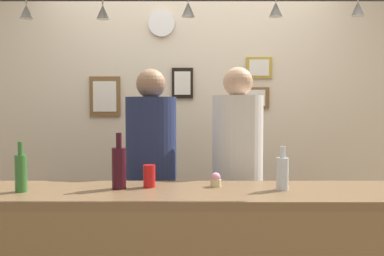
{
  "coord_description": "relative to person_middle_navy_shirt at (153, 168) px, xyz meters",
  "views": [
    {
      "loc": [
        0.01,
        -2.53,
        1.44
      ],
      "look_at": [
        0.0,
        0.1,
        1.29
      ],
      "focal_mm": 39.24,
      "sensor_mm": 36.0,
      "label": 1
    }
  ],
  "objects": [
    {
      "name": "bottle_beer_green_import",
      "position": [
        -0.61,
        -0.67,
        0.08
      ],
      "size": [
        0.06,
        0.06,
        0.26
      ],
      "color": "#336B2D",
      "rests_on": "bar_counter"
    },
    {
      "name": "drink_can",
      "position": [
        0.04,
        -0.55,
        0.04
      ],
      "size": [
        0.07,
        0.07,
        0.12
      ],
      "primitive_type": "cylinder",
      "color": "red",
      "rests_on": "bar_counter"
    },
    {
      "name": "picture_frame_crest",
      "position": [
        0.19,
        0.78,
        0.61
      ],
      "size": [
        0.18,
        0.02,
        0.26
      ],
      "color": "black",
      "rests_on": "back_wall"
    },
    {
      "name": "hanging_wineglass_center_right",
      "position": [
        1.13,
        -0.64,
        0.92
      ],
      "size": [
        0.07,
        0.07,
        0.13
      ],
      "color": "silver",
      "rests_on": "overhead_glass_rack"
    },
    {
      "name": "hanging_wineglass_left",
      "position": [
        -0.2,
        -0.57,
        0.92
      ],
      "size": [
        0.07,
        0.07,
        0.13
      ],
      "color": "silver",
      "rests_on": "overhead_glass_rack"
    },
    {
      "name": "hanging_wineglass_center",
      "position": [
        0.71,
        -0.63,
        0.92
      ],
      "size": [
        0.07,
        0.07,
        0.13
      ],
      "color": "silver",
      "rests_on": "overhead_glass_rack"
    },
    {
      "name": "cupcake",
      "position": [
        0.41,
        -0.53,
        0.01
      ],
      "size": [
        0.06,
        0.06,
        0.08
      ],
      "color": "beige",
      "rests_on": "bar_counter"
    },
    {
      "name": "person_right_white_patterned_shirt",
      "position": [
        0.58,
        0.0,
        0.01
      ],
      "size": [
        0.34,
        0.34,
        1.69
      ],
      "color": "#2D334C",
      "rests_on": "ground_plane"
    },
    {
      "name": "hanging_wineglass_center_left",
      "position": [
        0.26,
        -0.62,
        0.92
      ],
      "size": [
        0.07,
        0.07,
        0.13
      ],
      "color": "silver",
      "rests_on": "overhead_glass_rack"
    },
    {
      "name": "back_wall",
      "position": [
        0.26,
        0.82,
        0.29
      ],
      "size": [
        4.4,
        0.06,
        2.6
      ],
      "primitive_type": "cube",
      "color": "beige",
      "rests_on": "ground_plane"
    },
    {
      "name": "picture_frame_lower_pair",
      "position": [
        0.79,
        0.78,
        0.49
      ],
      "size": [
        0.3,
        0.02,
        0.18
      ],
      "color": "brown",
      "rests_on": "back_wall"
    },
    {
      "name": "bottle_wine_dark_red",
      "position": [
        -0.11,
        -0.59,
        0.1
      ],
      "size": [
        0.08,
        0.08,
        0.3
      ],
      "color": "#380F19",
      "rests_on": "bar_counter"
    },
    {
      "name": "wall_clock",
      "position": [
        0.02,
        0.77,
        1.11
      ],
      "size": [
        0.22,
        0.03,
        0.22
      ],
      "primitive_type": "cylinder",
      "rotation": [
        1.57,
        0.0,
        0.0
      ],
      "color": "white",
      "rests_on": "back_wall"
    },
    {
      "name": "picture_frame_upper_small",
      "position": [
        0.85,
        0.78,
        0.74
      ],
      "size": [
        0.22,
        0.02,
        0.18
      ],
      "color": "#B29338",
      "rests_on": "back_wall"
    },
    {
      "name": "person_middle_navy_shirt",
      "position": [
        0.0,
        0.0,
        0.0
      ],
      "size": [
        0.34,
        0.34,
        1.68
      ],
      "color": "#2D334C",
      "rests_on": "ground_plane"
    },
    {
      "name": "hanging_wineglass_far_left",
      "position": [
        -0.6,
        -0.57,
        0.92
      ],
      "size": [
        0.07,
        0.07,
        0.13
      ],
      "color": "silver",
      "rests_on": "overhead_glass_rack"
    },
    {
      "name": "bottle_soda_clear",
      "position": [
        0.75,
        -0.62,
        0.07
      ],
      "size": [
        0.06,
        0.06,
        0.23
      ],
      "color": "silver",
      "rests_on": "bar_counter"
    },
    {
      "name": "picture_frame_caricature",
      "position": [
        -0.47,
        0.78,
        0.5
      ],
      "size": [
        0.26,
        0.02,
        0.34
      ],
      "color": "brown",
      "rests_on": "back_wall"
    }
  ]
}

